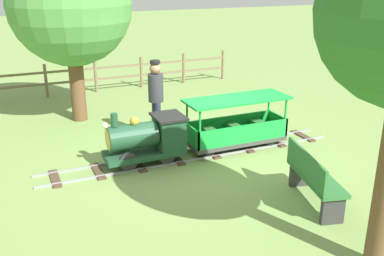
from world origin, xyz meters
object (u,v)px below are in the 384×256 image
at_px(conductor_person, 156,94).
at_px(passenger_car, 236,128).
at_px(locomotive, 148,138).
at_px(oak_tree_far, 70,5).
at_px(park_bench, 313,178).

bearing_deg(conductor_person, passenger_car, -131.77).
relative_size(locomotive, conductor_person, 0.89).
distance_m(passenger_car, oak_tree_far, 4.41).
bearing_deg(passenger_car, locomotive, 90.00).
relative_size(passenger_car, park_bench, 1.47).
bearing_deg(locomotive, conductor_person, -26.25).
height_order(passenger_car, conductor_person, conductor_person).
distance_m(locomotive, oak_tree_far, 3.69).
xyz_separation_m(conductor_person, oak_tree_far, (1.88, 1.22, 1.61)).
bearing_deg(park_bench, oak_tree_far, 24.57).
bearing_deg(locomotive, park_bench, -143.13).
distance_m(locomotive, park_bench, 2.91).
xyz_separation_m(locomotive, park_bench, (-2.33, -1.75, -0.07)).
bearing_deg(passenger_car, oak_tree_far, 39.43).
xyz_separation_m(conductor_person, park_bench, (-3.42, -1.20, -0.54)).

